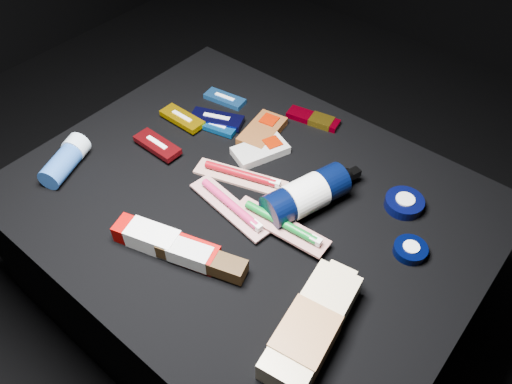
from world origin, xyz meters
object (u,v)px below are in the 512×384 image
Objects in this scene: deodorant_stick at (66,160)px; lotion_bottle at (306,195)px; bodywash_bottle at (311,328)px; toothpaste_carton_red at (161,242)px.

lotion_bottle is at bearing 5.44° from deodorant_stick.
bodywash_bottle is 1.15× the size of toothpaste_carton_red.
lotion_bottle is at bearing 43.62° from toothpaste_carton_red.
deodorant_stick is at bearing 172.59° from bodywash_bottle.
lotion_bottle is 1.09× the size of toothpaste_carton_red.
lotion_bottle is 0.29m from bodywash_bottle.
bodywash_bottle reaches higher than toothpaste_carton_red.
bodywash_bottle is 0.33m from toothpaste_carton_red.
lotion_bottle is 0.31m from toothpaste_carton_red.
deodorant_stick is at bearing 160.44° from toothpaste_carton_red.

